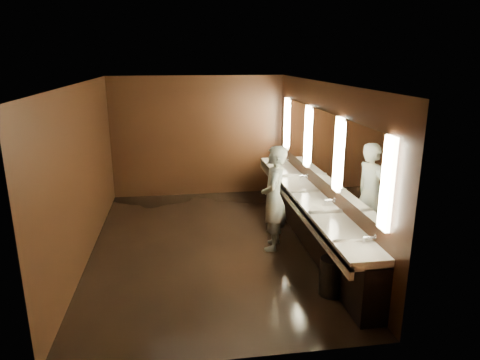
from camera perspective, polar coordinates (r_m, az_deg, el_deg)
The scene contains 10 objects.
floor at distance 7.65m, azimuth -4.18°, elevation -8.66°, with size 6.00×6.00×0.00m, color black.
ceiling at distance 6.97m, azimuth -4.66°, elevation 12.75°, with size 4.00×6.00×0.02m, color #2D2D2B.
wall_back at distance 10.11m, azimuth -5.63°, elevation 5.76°, with size 4.00×0.02×2.80m, color black.
wall_front at distance 4.35m, azimuth -1.54°, elevation -8.33°, with size 4.00×0.02×2.80m, color black.
wall_left at distance 7.33m, azimuth -20.19°, elevation 0.87°, with size 0.02×6.00×2.80m, color black.
wall_right at distance 7.58m, azimuth 10.86°, elevation 2.06°, with size 0.02×6.00×2.80m, color black.
sink_counter at distance 7.78m, azimuth 9.07°, elevation -4.45°, with size 0.55×5.40×1.01m.
mirror_band at distance 7.50m, azimuth 10.86°, elevation 4.65°, with size 0.06×5.03×1.15m.
person at distance 7.26m, azimuth 4.53°, elevation -2.44°, with size 0.66×0.43×1.80m, color #82A2C1.
trash_bin at distance 6.21m, azimuth 12.14°, elevation -12.46°, with size 0.35×0.35×0.54m, color black.
Camera 1 is at (-0.46, -6.94, 3.20)m, focal length 32.00 mm.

